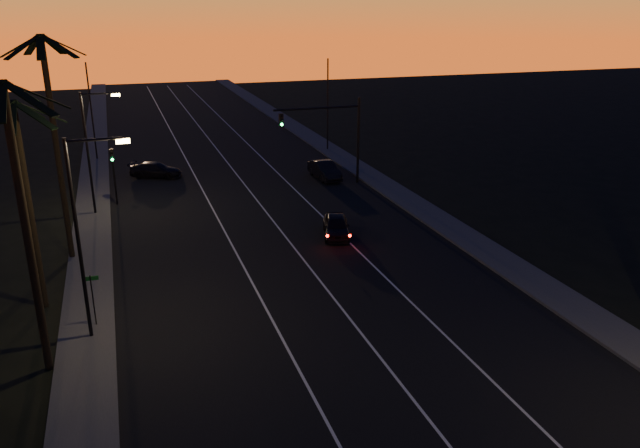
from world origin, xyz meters
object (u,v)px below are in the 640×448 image
object	(u,v)px
signal_mast	(331,127)
lead_car	(336,226)
cross_car	(156,170)
right_car	(325,170)

from	to	relation	value
signal_mast	lead_car	distance (m)	12.48
cross_car	lead_car	bearing A→B (deg)	-61.65
right_car	cross_car	xyz separation A→B (m)	(-13.48, 4.87, -0.09)
lead_car	right_car	xyz separation A→B (m)	(3.70, 13.27, 0.05)
signal_mast	right_car	bearing A→B (deg)	85.02
signal_mast	right_car	size ratio (longest dim) A/B	1.59
right_car	lead_car	bearing A→B (deg)	-105.56
signal_mast	cross_car	size ratio (longest dim) A/B	1.51
lead_car	cross_car	size ratio (longest dim) A/B	0.99
lead_car	right_car	distance (m)	13.78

